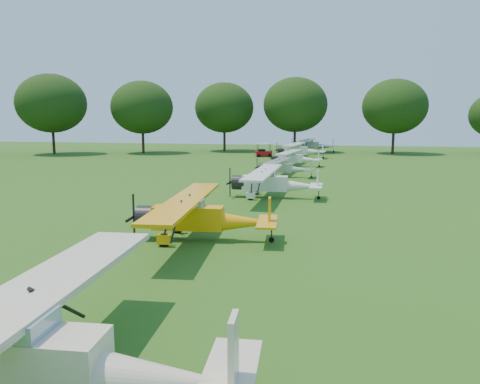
# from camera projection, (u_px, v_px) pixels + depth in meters

# --- Properties ---
(ground) EXTENTS (160.00, 160.00, 0.00)m
(ground) POSITION_uv_depth(u_px,v_px,m) (225.00, 218.00, 26.80)
(ground) COLOR #245014
(ground) RESTS_ON ground
(tree_belt) EXTENTS (137.36, 130.27, 14.52)m
(tree_belt) POSITION_uv_depth(u_px,v_px,m) (290.00, 74.00, 24.95)
(tree_belt) COLOR black
(tree_belt) RESTS_ON ground
(aircraft_1) EXTENTS (7.57, 12.06, 2.37)m
(aircraft_1) POSITION_uv_depth(u_px,v_px,m) (38.00, 353.00, 8.51)
(aircraft_1) COLOR beige
(aircraft_1) RESTS_ON ground
(aircraft_2) EXTENTS (6.90, 10.97, 2.15)m
(aircraft_2) POSITION_uv_depth(u_px,v_px,m) (199.00, 214.00, 21.72)
(aircraft_2) COLOR #F9A20A
(aircraft_2) RESTS_ON ground
(aircraft_3) EXTENTS (6.79, 10.79, 2.13)m
(aircraft_3) POSITION_uv_depth(u_px,v_px,m) (272.00, 181.00, 33.63)
(aircraft_3) COLOR white
(aircraft_3) RESTS_ON ground
(aircraft_4) EXTENTS (5.74, 9.14, 1.80)m
(aircraft_4) POSITION_uv_depth(u_px,v_px,m) (283.00, 166.00, 45.98)
(aircraft_4) COLOR #B8B8BC
(aircraft_4) RESTS_ON ground
(aircraft_5) EXTENTS (6.22, 9.90, 1.94)m
(aircraft_5) POSITION_uv_depth(u_px,v_px,m) (294.00, 157.00, 56.70)
(aircraft_5) COLOR white
(aircraft_5) RESTS_ON ground
(aircraft_6) EXTENTS (7.28, 11.60, 2.28)m
(aircraft_6) POSITION_uv_depth(u_px,v_px,m) (299.00, 149.00, 68.75)
(aircraft_6) COLOR white
(aircraft_6) RESTS_ON ground
(aircraft_7) EXTENTS (7.64, 12.14, 2.40)m
(aircraft_7) POSITION_uv_depth(u_px,v_px,m) (312.00, 144.00, 81.74)
(aircraft_7) COLOR #B8B8BC
(aircraft_7) RESTS_ON ground
(golf_cart) EXTENTS (2.69, 2.10, 2.03)m
(golf_cart) POSITION_uv_depth(u_px,v_px,m) (263.00, 152.00, 71.34)
(golf_cart) COLOR #AD0C12
(golf_cart) RESTS_ON ground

